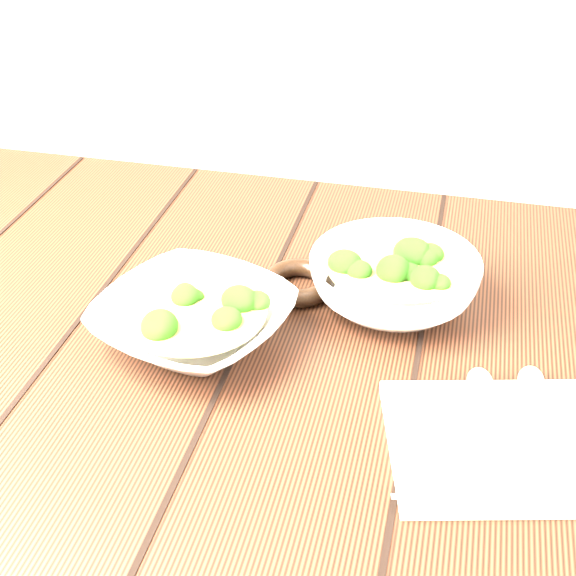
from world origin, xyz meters
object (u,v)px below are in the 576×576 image
Objects in this scene: soup_bowl_front at (193,320)px; napkin at (500,444)px; soup_bowl_back at (394,280)px; trivet at (299,283)px; table at (266,407)px.

soup_bowl_front is 0.36m from napkin.
soup_bowl_back is 0.12m from trivet.
soup_bowl_front is 2.83× the size of trivet.
trivet reaches higher than napkin.
soup_bowl_front is at bearing -154.45° from table.
soup_bowl_front is at bearing -126.51° from trivet.
napkin is at bearing -26.09° from table.
soup_bowl_back is (0.21, 0.13, 0.01)m from soup_bowl_front.
table is at bearing 25.55° from soup_bowl_front.
soup_bowl_front is 1.18× the size of soup_bowl_back.
napkin is (0.13, -0.22, -0.03)m from soup_bowl_back.
table is 5.60× the size of napkin.
table is 12.82× the size of trivet.
soup_bowl_back reaches higher than trivet.
table is at bearing -146.92° from soup_bowl_back.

